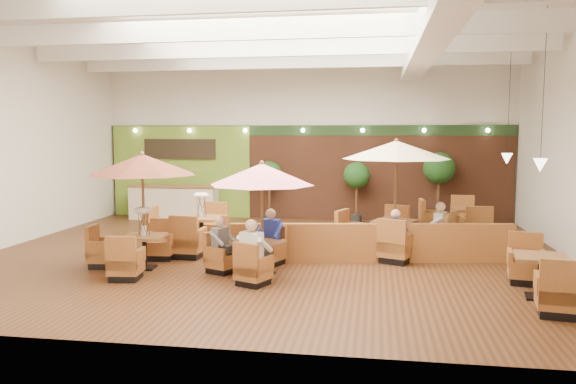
% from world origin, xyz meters
% --- Properties ---
extents(room, '(14.04, 14.00, 5.52)m').
position_xyz_m(room, '(0.25, 1.22, 3.63)').
color(room, '#381E0F').
rests_on(room, ground).
extents(service_counter, '(3.00, 0.75, 1.18)m').
position_xyz_m(service_counter, '(-4.40, 5.10, 0.58)').
color(service_counter, beige).
rests_on(service_counter, ground).
extents(booth_divider, '(6.45, 1.14, 0.90)m').
position_xyz_m(booth_divider, '(2.40, -0.40, 0.45)').
color(booth_divider, brown).
rests_on(booth_divider, ground).
extents(table_0, '(2.46, 2.55, 2.57)m').
position_xyz_m(table_0, '(-2.58, -1.79, 1.84)').
color(table_0, brown).
rests_on(table_0, ground).
extents(table_1, '(2.35, 2.49, 2.39)m').
position_xyz_m(table_1, '(0.07, -1.86, 1.73)').
color(table_1, brown).
rests_on(table_1, ground).
extents(table_2, '(2.96, 2.96, 2.83)m').
position_xyz_m(table_2, '(2.93, 0.70, 1.91)').
color(table_2, brown).
rests_on(table_2, ground).
extents(table_3, '(1.89, 2.81, 1.61)m').
position_xyz_m(table_3, '(-2.22, 0.46, 0.47)').
color(table_3, brown).
rests_on(table_3, ground).
extents(table_4, '(1.02, 2.73, 0.99)m').
position_xyz_m(table_4, '(5.40, -2.79, 0.38)').
color(table_4, brown).
rests_on(table_4, ground).
extents(table_5, '(1.92, 2.84, 1.06)m').
position_xyz_m(table_5, '(4.83, 3.24, 0.39)').
color(table_5, brown).
rests_on(table_5, ground).
extents(topiary_0, '(0.87, 0.87, 2.02)m').
position_xyz_m(topiary_0, '(-1.09, 5.30, 1.50)').
color(topiary_0, black).
rests_on(topiary_0, ground).
extents(topiary_1, '(0.87, 0.87, 2.01)m').
position_xyz_m(topiary_1, '(1.84, 5.30, 1.50)').
color(topiary_1, black).
rests_on(topiary_1, ground).
extents(topiary_2, '(1.01, 1.01, 2.35)m').
position_xyz_m(topiary_2, '(4.46, 5.30, 1.75)').
color(topiary_2, black).
rests_on(topiary_2, ground).
extents(diner_0, '(0.47, 0.44, 0.85)m').
position_xyz_m(diner_0, '(0.12, -2.73, 0.78)').
color(diner_0, silver).
rests_on(diner_0, ground).
extents(diner_1, '(0.44, 0.39, 0.81)m').
position_xyz_m(diner_1, '(0.12, -0.99, 0.76)').
color(diner_1, navy).
rests_on(diner_1, ground).
extents(diner_2, '(0.39, 0.40, 0.73)m').
position_xyz_m(diner_2, '(-0.75, -1.86, 0.73)').
color(diner_2, slate).
rests_on(diner_2, ground).
extents(diner_3, '(0.43, 0.41, 0.78)m').
position_xyz_m(diner_3, '(2.93, -0.34, 0.75)').
color(diner_3, navy).
rests_on(diner_3, ground).
extents(diner_4, '(0.42, 0.46, 0.84)m').
position_xyz_m(diner_4, '(3.97, 0.70, 0.77)').
color(diner_4, silver).
rests_on(diner_4, ground).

